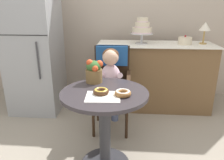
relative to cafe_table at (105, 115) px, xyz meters
The scene contains 13 objects.
back_wall 2.03m from the cafe_table, 90.00° to the left, with size 4.80×0.10×2.70m, color #B2A393.
cafe_table is the anchor object (origin of this frame).
wicker_chair 0.73m from the cafe_table, 89.64° to the left, with size 0.42×0.45×0.95m.
seated_child 0.59m from the cafe_table, 89.53° to the left, with size 0.27×0.32×0.73m.
paper_napkin 0.24m from the cafe_table, 89.93° to the right, with size 0.26×0.22×0.00m, color white.
donut_front 0.24m from the cafe_table, 112.68° to the right, with size 0.13×0.13×0.04m.
donut_mid 0.29m from the cafe_table, 24.88° to the right, with size 0.13×0.13×0.04m.
flower_vase 0.41m from the cafe_table, 117.48° to the left, with size 0.16×0.15×0.22m.
display_counter 1.41m from the cafe_table, 67.07° to the left, with size 1.56×0.62×0.90m.
tiered_cake_stand 1.47m from the cafe_table, 74.66° to the left, with size 0.30×0.30×0.34m.
round_layer_cake 1.65m from the cafe_table, 54.57° to the left, with size 0.18×0.18×0.12m.
table_lamp 1.88m from the cafe_table, 48.87° to the left, with size 0.15×0.15×0.28m.
refrigerator 1.56m from the cafe_table, 133.67° to the left, with size 0.64×0.63×1.70m.
Camera 1 is at (0.19, -1.62, 1.38)m, focal length 34.77 mm.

